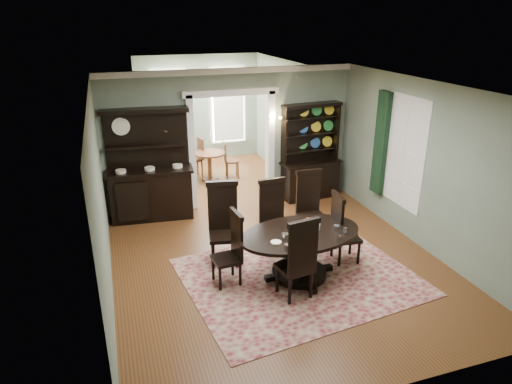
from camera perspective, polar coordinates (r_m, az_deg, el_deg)
room at (r=7.33m, az=3.00°, el=1.72°), size 5.51×6.01×3.01m
parlor at (r=12.44m, az=-6.24°, el=9.58°), size 3.51×3.50×3.01m
doorway_trim at (r=10.01m, az=-3.13°, el=7.37°), size 2.08×0.25×2.57m
right_window at (r=9.31m, az=16.71°, el=5.29°), size 0.15×1.47×2.12m
wall_sconce at (r=10.09m, az=2.35°, el=9.08°), size 0.27×0.21×0.21m
rug at (r=7.66m, az=5.40°, el=-10.48°), size 3.91×3.29×0.01m
dining_table at (r=7.42m, az=5.54°, el=-6.71°), size 2.15×2.07×0.80m
centerpiece at (r=7.26m, az=6.55°, el=-4.73°), size 1.28×0.82×0.21m
chair_far_left at (r=7.83m, az=-4.12°, el=-3.53°), size 0.61×0.59×1.43m
chair_far_mid at (r=8.19m, az=2.22°, el=-2.68°), size 0.52×0.50×1.33m
chair_far_right at (r=8.67m, az=6.72°, el=-1.38°), size 0.52×0.49×1.34m
chair_end_left at (r=7.21m, az=-3.01°, el=-6.79°), size 0.47×0.49×1.21m
chair_end_right at (r=7.91m, az=10.59°, el=-4.30°), size 0.48×0.50×1.26m
chair_near at (r=6.77m, az=5.41°, el=-8.17°), size 0.56×0.54×1.35m
sideboard at (r=9.70m, az=-13.06°, el=1.33°), size 1.80×0.78×2.30m
welsh_dresser at (r=10.63m, az=6.78°, el=3.48°), size 1.45×0.64×2.20m
parlor_table at (r=11.77m, az=-5.83°, el=3.74°), size 0.81×0.81×0.75m
parlor_chair_left at (r=12.04m, az=-7.44°, el=4.40°), size 0.46×0.45×1.04m
parlor_chair_right at (r=11.93m, az=-3.34°, el=4.14°), size 0.41×0.40×0.94m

